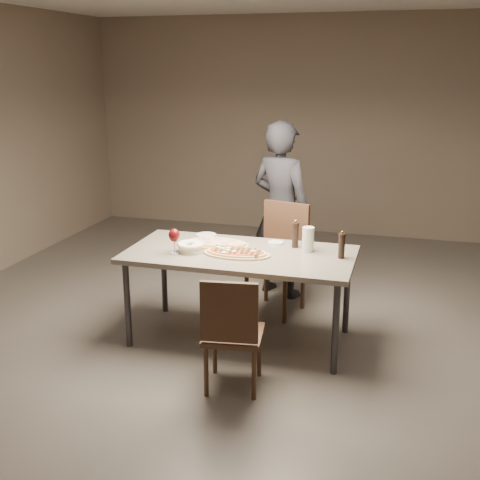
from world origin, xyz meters
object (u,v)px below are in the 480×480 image
(chair_far, at_px, (280,251))
(diner, at_px, (281,210))
(dining_table, at_px, (240,259))
(carafe, at_px, (308,239))
(chair_near, at_px, (232,329))
(zucchini_pizza, at_px, (237,253))
(bread_basket, at_px, (190,246))
(ham_pizza, at_px, (217,243))
(pepper_mill_left, at_px, (295,234))

(chair_far, relative_size, diner, 0.58)
(dining_table, distance_m, carafe, 0.56)
(dining_table, height_order, carafe, carafe)
(chair_near, bearing_deg, zucchini_pizza, 95.85)
(carafe, bearing_deg, bread_basket, -163.02)
(diner, bearing_deg, bread_basket, 90.59)
(chair_near, bearing_deg, bread_basket, 119.92)
(dining_table, xyz_separation_m, chair_far, (0.17, 0.73, -0.14))
(bread_basket, bearing_deg, ham_pizza, 59.16)
(chair_near, bearing_deg, ham_pizza, 105.49)
(diner, bearing_deg, dining_table, 107.19)
(zucchini_pizza, xyz_separation_m, chair_near, (0.18, -0.74, -0.29))
(ham_pizza, bearing_deg, diner, 57.91)
(bread_basket, relative_size, chair_near, 0.26)
(bread_basket, bearing_deg, diner, 68.72)
(carafe, bearing_deg, diner, 114.20)
(diner, bearing_deg, ham_pizza, 93.18)
(ham_pizza, xyz_separation_m, diner, (0.33, 0.97, 0.08))
(carafe, xyz_separation_m, diner, (-0.42, 0.94, -0.00))
(pepper_mill_left, bearing_deg, dining_table, -147.46)
(bread_basket, distance_m, carafe, 0.93)
(carafe, bearing_deg, zucchini_pizza, -154.66)
(ham_pizza, xyz_separation_m, carafe, (0.75, 0.03, 0.08))
(carafe, xyz_separation_m, chair_far, (-0.34, 0.56, -0.30))
(chair_far, bearing_deg, chair_near, 104.02)
(pepper_mill_left, bearing_deg, carafe, -33.70)
(pepper_mill_left, relative_size, carafe, 1.16)
(dining_table, xyz_separation_m, ham_pizza, (-0.24, 0.14, 0.07))
(dining_table, bearing_deg, bread_basket, -165.20)
(ham_pizza, height_order, bread_basket, bread_basket)
(diner, bearing_deg, chair_near, 114.37)
(dining_table, height_order, chair_far, chair_far)
(dining_table, bearing_deg, chair_near, -77.90)
(ham_pizza, distance_m, carafe, 0.76)
(carafe, bearing_deg, chair_far, 121.40)
(zucchini_pizza, height_order, pepper_mill_left, pepper_mill_left)
(zucchini_pizza, distance_m, bread_basket, 0.38)
(zucchini_pizza, height_order, bread_basket, bread_basket)
(chair_far, bearing_deg, diner, -64.22)
(chair_near, height_order, diner, diner)
(bread_basket, height_order, chair_near, chair_near)
(ham_pizza, xyz_separation_m, bread_basket, (-0.14, -0.24, 0.03))
(ham_pizza, relative_size, carafe, 2.76)
(dining_table, height_order, bread_basket, bread_basket)
(zucchini_pizza, bearing_deg, carafe, 44.25)
(chair_near, distance_m, chair_far, 1.55)
(pepper_mill_left, bearing_deg, bread_basket, -155.56)
(chair_near, xyz_separation_m, diner, (-0.08, 1.93, 0.37))
(chair_far, bearing_deg, dining_table, 90.72)
(ham_pizza, relative_size, chair_near, 0.65)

